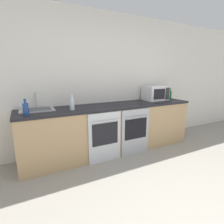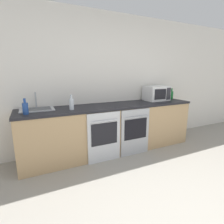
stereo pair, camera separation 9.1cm
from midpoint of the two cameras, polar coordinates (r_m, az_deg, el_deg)
wall_back at (r=3.52m, az=-1.74°, el=9.68°), size 10.00×0.06×2.60m
counter_back at (r=3.35m, az=0.83°, el=-5.25°), size 3.28×0.68×0.90m
oven_left at (r=2.94m, az=-1.67°, el=-8.21°), size 0.58×0.06×0.85m
oven_right at (r=3.22m, az=8.39°, el=-6.46°), size 0.58×0.06×0.85m
microwave at (r=3.90m, az=14.91°, el=5.95°), size 0.49×0.37×0.31m
bottle_clear at (r=2.87m, az=-12.19°, el=2.64°), size 0.08×0.08×0.24m
bottle_green at (r=4.20m, az=19.44°, el=5.29°), size 0.07×0.07×0.24m
bottle_blue at (r=2.76m, az=-25.60°, el=1.14°), size 0.08×0.08×0.23m
sink at (r=3.03m, az=-22.49°, el=0.92°), size 0.52×0.38×0.27m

